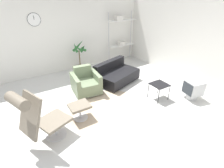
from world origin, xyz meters
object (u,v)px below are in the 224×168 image
at_px(potted_plant, 80,56).
at_px(shelf_unit, 121,31).
at_px(crt_television, 193,89).
at_px(lounge_chair, 37,115).
at_px(armchair_red, 86,84).
at_px(side_table, 159,86).
at_px(ottoman, 80,108).
at_px(couch_low, 116,75).

relative_size(potted_plant, shelf_unit, 0.59).
height_order(crt_television, potted_plant, potted_plant).
bearing_deg(lounge_chair, shelf_unit, 107.34).
xyz_separation_m(crt_television, shelf_unit, (-0.00, 3.70, 0.98)).
bearing_deg(armchair_red, side_table, 144.31).
distance_m(ottoman, side_table, 2.31).
distance_m(lounge_chair, ottoman, 1.12).
distance_m(armchair_red, side_table, 2.17).
xyz_separation_m(armchair_red, crt_television, (2.46, -1.94, 0.01)).
distance_m(couch_low, crt_television, 2.42).
bearing_deg(lounge_chair, couch_low, 98.27).
height_order(side_table, crt_television, crt_television).
relative_size(side_table, crt_television, 0.84).
height_order(armchair_red, crt_television, armchair_red).
bearing_deg(side_table, shelf_unit, 75.43).
xyz_separation_m(lounge_chair, armchair_red, (1.61, 1.43, -0.44)).
relative_size(armchair_red, couch_low, 0.53).
bearing_deg(side_table, armchair_red, 138.70).
distance_m(lounge_chair, potted_plant, 3.67).
bearing_deg(side_table, crt_television, -31.80).
relative_size(ottoman, shelf_unit, 0.24).
distance_m(potted_plant, shelf_unit, 2.08).
xyz_separation_m(side_table, shelf_unit, (0.83, 3.18, 0.86)).
distance_m(lounge_chair, shelf_unit, 5.19).
height_order(armchair_red, shelf_unit, shelf_unit).
bearing_deg(ottoman, crt_television, -15.78).
bearing_deg(lounge_chair, side_table, 69.30).
bearing_deg(couch_low, side_table, 88.27).
bearing_deg(couch_low, shelf_unit, -145.62).
xyz_separation_m(lounge_chair, crt_television, (4.07, -0.51, -0.42)).
xyz_separation_m(side_table, potted_plant, (-1.13, 3.00, 0.19)).
relative_size(lounge_chair, ottoman, 2.63).
bearing_deg(shelf_unit, lounge_chair, -141.90).
height_order(couch_low, crt_television, couch_low).
distance_m(couch_low, potted_plant, 1.65).
bearing_deg(ottoman, potted_plant, 66.65).
bearing_deg(potted_plant, side_table, -69.28).
xyz_separation_m(couch_low, side_table, (0.44, -1.55, 0.17)).
relative_size(lounge_chair, shelf_unit, 0.63).
xyz_separation_m(lounge_chair, shelf_unit, (4.06, 3.19, 0.55)).
bearing_deg(armchair_red, potted_plant, -101.77).
height_order(ottoman, potted_plant, potted_plant).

